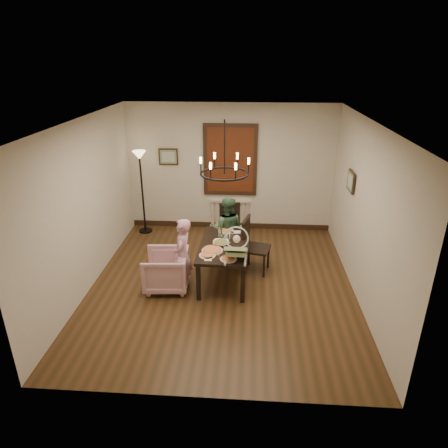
# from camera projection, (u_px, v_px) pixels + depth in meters

# --- Properties ---
(room_shell) EXTENTS (4.51, 5.00, 2.81)m
(room_shell) POSITION_uv_depth(u_px,v_px,m) (223.00, 202.00, 6.76)
(room_shell) COLOR #4D301A
(room_shell) RESTS_ON ground
(dining_table) EXTENTS (0.87, 1.50, 0.69)m
(dining_table) POSITION_uv_depth(u_px,v_px,m) (225.00, 248.00, 6.90)
(dining_table) COLOR black
(dining_table) RESTS_ON room_shell
(chair_far) EXTENTS (0.51, 0.51, 0.95)m
(chair_far) POSITION_uv_depth(u_px,v_px,m) (231.00, 228.00, 8.03)
(chair_far) COLOR black
(chair_far) RESTS_ON room_shell
(chair_right) EXTENTS (0.55, 0.55, 1.03)m
(chair_right) POSITION_uv_depth(u_px,v_px,m) (257.00, 246.00, 7.22)
(chair_right) COLOR black
(chair_right) RESTS_ON room_shell
(armchair) EXTENTS (0.79, 0.77, 0.67)m
(armchair) POSITION_uv_depth(u_px,v_px,m) (166.00, 270.00, 6.76)
(armchair) COLOR #D8A5BA
(armchair) RESTS_ON room_shell
(elderly_woman) EXTENTS (0.28, 0.41, 1.07)m
(elderly_woman) POSITION_uv_depth(u_px,v_px,m) (183.00, 261.00, 6.63)
(elderly_woman) COLOR #C68CA3
(elderly_woman) RESTS_ON room_shell
(seated_man) EXTENTS (0.52, 0.41, 1.05)m
(seated_man) POSITION_uv_depth(u_px,v_px,m) (227.00, 234.00, 7.65)
(seated_man) COLOR #3A6244
(seated_man) RESTS_ON room_shell
(baby_bouncer) EXTENTS (0.43, 0.58, 0.37)m
(baby_bouncer) POSITION_uv_depth(u_px,v_px,m) (236.00, 248.00, 6.32)
(baby_bouncer) COLOR #B7D190
(baby_bouncer) RESTS_ON dining_table
(salad_bowl) EXTENTS (0.33, 0.33, 0.08)m
(salad_bowl) POSITION_uv_depth(u_px,v_px,m) (221.00, 243.00, 6.83)
(salad_bowl) COLOR white
(salad_bowl) RESTS_ON dining_table
(pizza_platter) EXTENTS (0.35, 0.35, 0.04)m
(pizza_platter) POSITION_uv_depth(u_px,v_px,m) (212.00, 250.00, 6.62)
(pizza_platter) COLOR tan
(pizza_platter) RESTS_ON dining_table
(drinking_glass) EXTENTS (0.07, 0.07, 0.13)m
(drinking_glass) POSITION_uv_depth(u_px,v_px,m) (222.00, 238.00, 6.96)
(drinking_glass) COLOR silver
(drinking_glass) RESTS_ON dining_table
(window_blinds) EXTENTS (1.00, 0.03, 1.40)m
(window_blinds) POSITION_uv_depth(u_px,v_px,m) (230.00, 160.00, 8.60)
(window_blinds) COLOR #561F11
(window_blinds) RESTS_ON room_shell
(radiator) EXTENTS (0.92, 0.12, 0.62)m
(radiator) POSITION_uv_depth(u_px,v_px,m) (230.00, 214.00, 9.11)
(radiator) COLOR silver
(radiator) RESTS_ON room_shell
(picture_back) EXTENTS (0.42, 0.03, 0.36)m
(picture_back) POSITION_uv_depth(u_px,v_px,m) (168.00, 157.00, 8.67)
(picture_back) COLOR black
(picture_back) RESTS_ON room_shell
(picture_right) EXTENTS (0.03, 0.42, 0.36)m
(picture_right) POSITION_uv_depth(u_px,v_px,m) (351.00, 181.00, 7.01)
(picture_right) COLOR black
(picture_right) RESTS_ON room_shell
(floor_lamp) EXTENTS (0.30, 0.30, 1.80)m
(floor_lamp) POSITION_uv_depth(u_px,v_px,m) (143.00, 194.00, 8.71)
(floor_lamp) COLOR black
(floor_lamp) RESTS_ON room_shell
(chandelier) EXTENTS (0.80, 0.80, 0.04)m
(chandelier) POSITION_uv_depth(u_px,v_px,m) (225.00, 174.00, 6.37)
(chandelier) COLOR black
(chandelier) RESTS_ON room_shell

